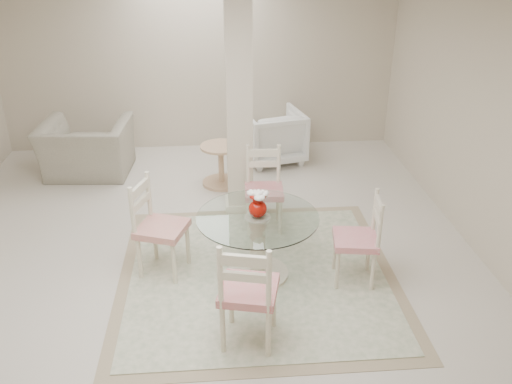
{
  "coord_description": "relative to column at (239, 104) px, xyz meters",
  "views": [
    {
      "loc": [
        0.21,
        -4.75,
        3.21
      ],
      "look_at": [
        0.59,
        0.01,
        0.85
      ],
      "focal_mm": 38.0,
      "sensor_mm": 36.0,
      "label": 1
    }
  ],
  "objects": [
    {
      "name": "area_rug",
      "position": [
        0.09,
        -1.49,
        -1.34
      ],
      "size": [
        2.8,
        2.8,
        0.02
      ],
      "color": "tan",
      "rests_on": "ground"
    },
    {
      "name": "dining_chair_south",
      "position": [
        -0.07,
        -2.51,
        -0.74
      ],
      "size": [
        0.55,
        0.55,
        1.15
      ],
      "rotation": [
        0.0,
        0.0,
        2.92
      ],
      "color": "#F1E7C6",
      "rests_on": "ground"
    },
    {
      "name": "dining_table",
      "position": [
        0.09,
        -1.49,
        -1.0
      ],
      "size": [
        1.19,
        1.19,
        0.69
      ],
      "rotation": [
        0.0,
        0.0,
        -0.16
      ],
      "color": "#EFE6C4",
      "rests_on": "ground"
    },
    {
      "name": "armchair_white",
      "position": [
        0.57,
        1.5,
        -0.96
      ],
      "size": [
        1.0,
        1.02,
        0.78
      ],
      "primitive_type": "imported",
      "rotation": [
        0.0,
        0.0,
        3.37
      ],
      "color": "white",
      "rests_on": "ground"
    },
    {
      "name": "room_shell",
      "position": [
        -0.5,
        -1.3,
        0.51
      ],
      "size": [
        6.02,
        7.02,
        2.71
      ],
      "color": "beige",
      "rests_on": "ground"
    },
    {
      "name": "dining_chair_north",
      "position": [
        0.25,
        -0.49,
        -0.78
      ],
      "size": [
        0.45,
        0.45,
        1.08
      ],
      "rotation": [
        0.0,
        0.0,
        -0.04
      ],
      "color": "#F1E6C6",
      "rests_on": "ground"
    },
    {
      "name": "column",
      "position": [
        0.0,
        0.0,
        0.0
      ],
      "size": [
        0.3,
        0.3,
        2.7
      ],
      "primitive_type": "cube",
      "color": "beige",
      "rests_on": "ground"
    },
    {
      "name": "red_vase",
      "position": [
        0.09,
        -1.49,
        -0.53
      ],
      "size": [
        0.21,
        0.2,
        0.27
      ],
      "color": "#9C0D04",
      "rests_on": "dining_table"
    },
    {
      "name": "side_table",
      "position": [
        -0.22,
        0.72,
        -1.09
      ],
      "size": [
        0.55,
        0.55,
        0.57
      ],
      "color": "#D9AE85",
      "rests_on": "ground"
    },
    {
      "name": "dining_chair_east",
      "position": [
        1.1,
        -1.65,
        -0.8
      ],
      "size": [
        0.47,
        0.47,
        1.04
      ],
      "rotation": [
        0.0,
        0.0,
        -1.71
      ],
      "color": "beige",
      "rests_on": "ground"
    },
    {
      "name": "ground",
      "position": [
        -0.5,
        -1.3,
        -1.35
      ],
      "size": [
        7.0,
        7.0,
        0.0
      ],
      "primitive_type": "plane",
      "color": "silver",
      "rests_on": "ground"
    },
    {
      "name": "recliner_taupe",
      "position": [
        -2.09,
        1.21,
        -0.97
      ],
      "size": [
        1.25,
        1.12,
        0.77
      ],
      "primitive_type": "imported",
      "rotation": [
        0.0,
        0.0,
        3.07
      ],
      "color": "#A19B85",
      "rests_on": "ground"
    },
    {
      "name": "dining_chair_west",
      "position": [
        -0.91,
        -1.32,
        -0.76
      ],
      "size": [
        0.57,
        0.57,
        1.12
      ],
      "rotation": [
        0.0,
        0.0,
        1.23
      ],
      "color": "#EFE5C4",
      "rests_on": "ground"
    }
  ]
}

